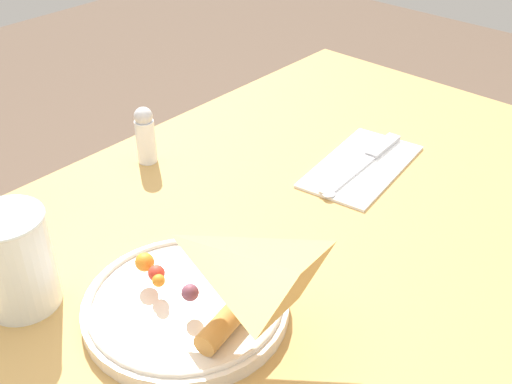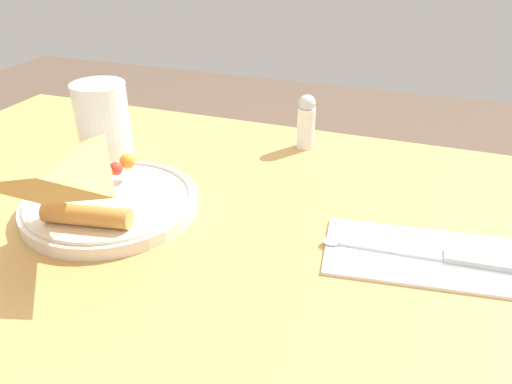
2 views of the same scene
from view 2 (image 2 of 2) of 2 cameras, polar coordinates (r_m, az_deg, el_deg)
name	(u,v)px [view 2 (image 2 of 2)]	position (r m, az deg, el deg)	size (l,w,h in m)	color
dining_table	(230,301)	(0.67, -2.96, -12.31)	(1.12, 0.66, 0.73)	tan
plate_pizza	(111,199)	(0.65, -16.28, -0.77)	(0.22, 0.22, 0.05)	silver
milk_glass	(103,122)	(0.79, -17.08, 7.65)	(0.08, 0.08, 0.11)	white
napkin_folded	(419,256)	(0.57, 18.15, -6.93)	(0.21, 0.13, 0.00)	white
butter_knife	(430,254)	(0.57, 19.29, -6.67)	(0.21, 0.03, 0.01)	#B2B2B7
salt_shaker	(306,121)	(0.79, 5.76, 8.03)	(0.03, 0.03, 0.09)	white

